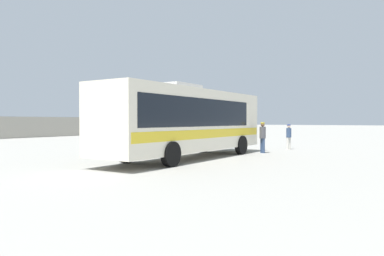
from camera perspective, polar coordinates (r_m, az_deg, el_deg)
ground_plane at (r=24.61m, az=-22.68°, el=-3.32°), size 300.00×300.00×0.00m
coach_bus_cream_yellow at (r=17.90m, az=-0.83°, el=1.31°), size 11.31×2.75×3.62m
attendant_by_bus_door at (r=21.53m, az=10.99°, el=-1.17°), size 0.48×0.48×1.79m
passenger_waiting_on_apron at (r=24.68m, az=14.91°, el=-1.09°), size 0.45×0.45×1.63m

